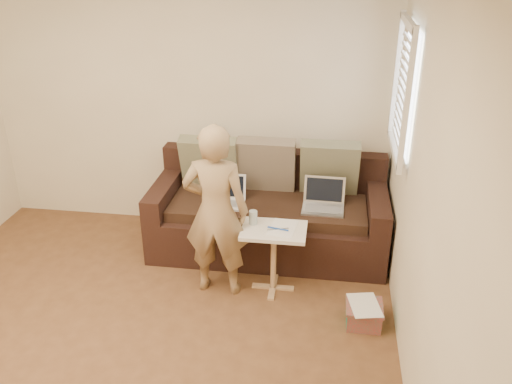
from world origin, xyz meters
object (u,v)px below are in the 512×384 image
Objects in this scene: person at (216,211)px; drinking_glass at (253,217)px; sofa at (269,209)px; side_table at (273,259)px; laptop_silver at (323,210)px; laptop_white at (225,205)px; striped_box at (364,314)px.

person is 12.50× the size of drinking_glass.
sofa is 0.69m from side_table.
laptop_silver is 1.06× the size of laptop_white.
side_table is at bearing -18.81° from drinking_glass.
person reaches higher than laptop_silver.
laptop_silver is 1.07m from person.
sofa is 1.47× the size of person.
drinking_glass is (0.29, 0.12, -0.10)m from person.
laptop_silver reaches higher than striped_box.
laptop_white is at bearing 135.14° from side_table.
striped_box is (0.76, -0.37, -0.21)m from side_table.
person is at bearing 165.83° from striped_box.
laptop_white reaches higher than side_table.
sofa is at bearing 84.40° from drinking_glass.
drinking_glass reaches higher than striped_box.
person is (-0.35, -0.73, 0.33)m from sofa.
drinking_glass is at bearing 155.20° from striped_box.
sofa is 1.40m from striped_box.
striped_box is (0.37, -0.90, -0.43)m from laptop_silver.
striped_box is at bearing -24.80° from drinking_glass.
laptop_silver is 0.69m from side_table.
sofa reaches higher than laptop_white.
laptop_white is 2.95× the size of drinking_glass.
sofa reaches higher than laptop_silver.
drinking_glass is at bearing -139.14° from laptop_silver.
laptop_silver reaches higher than side_table.
drinking_glass is at bearing -95.60° from sofa.
sofa is at bearing 167.04° from laptop_silver.
drinking_glass is at bearing -155.90° from person.
striped_box is at bearing -26.17° from side_table.
person is at bearing -156.59° from drinking_glass.
side_table is 0.87m from striped_box.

